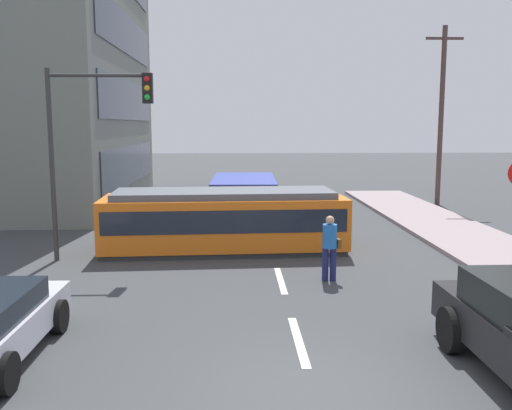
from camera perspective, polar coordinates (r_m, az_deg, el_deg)
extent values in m
plane|color=#3B3E40|center=(18.17, 1.50, -4.26)|extent=(120.00, 120.00, 0.00)
cube|color=silver|center=(10.53, 4.37, -13.67)|extent=(0.16, 2.40, 0.01)
cube|color=silver|center=(14.30, 2.53, -7.70)|extent=(0.16, 2.40, 0.01)
cube|color=silver|center=(23.59, 0.63, -1.35)|extent=(0.16, 2.40, 0.01)
cube|color=silver|center=(29.52, 0.06, 0.59)|extent=(0.16, 2.40, 0.01)
cube|color=#2D3847|center=(28.99, -12.67, 4.05)|extent=(0.06, 12.86, 1.92)
cube|color=#2D3847|center=(28.94, -12.87, 10.38)|extent=(0.06, 12.86, 1.92)
cube|color=#2D3847|center=(29.25, -13.08, 16.65)|extent=(0.06, 12.86, 1.92)
cube|color=orange|center=(17.50, -3.26, -1.66)|extent=(7.62, 2.87, 1.56)
cube|color=#2D2D2D|center=(17.66, -3.24, -4.39)|extent=(7.46, 2.74, 0.15)
cube|color=#51575F|center=(17.37, -3.29, 1.19)|extent=(6.85, 2.46, 0.20)
cube|color=#1E232D|center=(17.47, -3.27, -1.06)|extent=(7.32, 2.89, 0.68)
cube|color=#2F3D9A|center=(22.76, -1.24, 0.94)|extent=(2.62, 5.23, 1.48)
cube|color=black|center=(20.22, -1.29, 0.65)|extent=(2.25, 0.17, 0.89)
cube|color=black|center=(22.73, -1.25, 1.60)|extent=(2.64, 4.45, 0.59)
cylinder|color=black|center=(21.21, -1.27, -1.22)|extent=(2.57, 0.96, 0.90)
cylinder|color=black|center=(24.48, -1.21, 0.05)|extent=(2.57, 0.96, 0.90)
cylinder|color=navy|center=(14.28, 7.09, -6.04)|extent=(0.16, 0.16, 0.85)
cylinder|color=navy|center=(14.31, 7.89, -6.02)|extent=(0.16, 0.16, 0.85)
cylinder|color=blue|center=(14.14, 7.55, -3.18)|extent=(0.36, 0.36, 0.60)
sphere|color=tan|center=(14.06, 7.58, -1.54)|extent=(0.22, 0.22, 0.22)
cube|color=brown|center=(14.26, 8.37, -3.92)|extent=(0.16, 0.22, 0.24)
cylinder|color=black|center=(10.47, 19.39, -11.95)|extent=(0.29, 0.80, 0.80)
cylinder|color=black|center=(11.42, -19.53, -10.69)|extent=(0.22, 0.64, 0.64)
cylinder|color=black|center=(9.27, -24.25, -15.45)|extent=(0.22, 0.64, 0.64)
cylinder|color=#333333|center=(16.93, -20.14, 3.71)|extent=(0.14, 0.14, 5.49)
cylinder|color=#333333|center=(16.57, -15.91, 12.63)|extent=(2.77, 0.10, 0.10)
cube|color=black|center=(16.28, -11.02, 11.64)|extent=(0.28, 0.24, 0.84)
sphere|color=red|center=(16.17, -11.12, 12.55)|extent=(0.16, 0.16, 0.16)
sphere|color=gold|center=(16.16, -11.10, 11.66)|extent=(0.16, 0.16, 0.16)
sphere|color=green|center=(16.14, -11.07, 10.78)|extent=(0.16, 0.16, 0.16)
cylinder|color=#503A36|center=(28.85, 18.40, 8.55)|extent=(0.24, 0.24, 8.60)
cube|color=#503A36|center=(29.13, 18.74, 15.84)|extent=(1.80, 0.12, 0.12)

